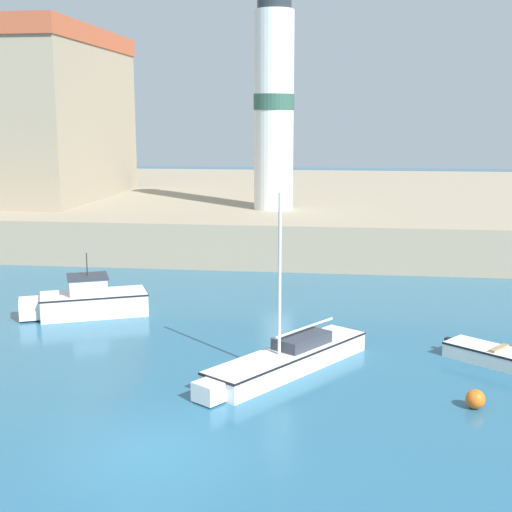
{
  "coord_description": "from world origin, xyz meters",
  "views": [
    {
      "loc": [
        4.4,
        -14.88,
        7.63
      ],
      "look_at": [
        0.64,
        14.09,
        2.0
      ],
      "focal_mm": 50.0,
      "sensor_mm": 36.0,
      "label": 1
    }
  ],
  "objects_px": {
    "motorboat_white_5": "(89,301)",
    "sailboat_white_2": "(288,358)",
    "dinghy_white_1": "(501,357)",
    "lighthouse": "(274,98)",
    "mooring_buoy": "(475,399)",
    "church": "(29,108)"
  },
  "relations": [
    {
      "from": "motorboat_white_5",
      "to": "sailboat_white_2",
      "type": "bearing_deg",
      "value": -32.47
    },
    {
      "from": "dinghy_white_1",
      "to": "lighthouse",
      "type": "bearing_deg",
      "value": 115.23
    },
    {
      "from": "dinghy_white_1",
      "to": "mooring_buoy",
      "type": "xyz_separation_m",
      "value": [
        -1.39,
        -3.61,
        -0.01
      ]
    },
    {
      "from": "dinghy_white_1",
      "to": "mooring_buoy",
      "type": "distance_m",
      "value": 3.87
    },
    {
      "from": "motorboat_white_5",
      "to": "mooring_buoy",
      "type": "distance_m",
      "value": 15.53
    },
    {
      "from": "sailboat_white_2",
      "to": "lighthouse",
      "type": "height_order",
      "value": "lighthouse"
    },
    {
      "from": "church",
      "to": "lighthouse",
      "type": "xyz_separation_m",
      "value": [
        16.84,
        -4.19,
        0.49
      ]
    },
    {
      "from": "dinghy_white_1",
      "to": "lighthouse",
      "type": "xyz_separation_m",
      "value": [
        -9.3,
        19.74,
        8.57
      ]
    },
    {
      "from": "church",
      "to": "sailboat_white_2",
      "type": "bearing_deg",
      "value": -52.33
    },
    {
      "from": "motorboat_white_5",
      "to": "church",
      "type": "relative_size",
      "value": 0.31
    },
    {
      "from": "mooring_buoy",
      "to": "lighthouse",
      "type": "bearing_deg",
      "value": 108.71
    },
    {
      "from": "sailboat_white_2",
      "to": "church",
      "type": "relative_size",
      "value": 0.4
    },
    {
      "from": "dinghy_white_1",
      "to": "motorboat_white_5",
      "type": "xyz_separation_m",
      "value": [
        -14.95,
        3.95,
        0.32
      ]
    },
    {
      "from": "dinghy_white_1",
      "to": "lighthouse",
      "type": "distance_m",
      "value": 23.44
    },
    {
      "from": "mooring_buoy",
      "to": "dinghy_white_1",
      "type": "bearing_deg",
      "value": 68.93
    },
    {
      "from": "dinghy_white_1",
      "to": "sailboat_white_2",
      "type": "height_order",
      "value": "sailboat_white_2"
    },
    {
      "from": "sailboat_white_2",
      "to": "motorboat_white_5",
      "type": "xyz_separation_m",
      "value": [
        -8.32,
        5.29,
        0.19
      ]
    },
    {
      "from": "mooring_buoy",
      "to": "church",
      "type": "xyz_separation_m",
      "value": [
        -24.74,
        27.54,
        8.09
      ]
    },
    {
      "from": "sailboat_white_2",
      "to": "mooring_buoy",
      "type": "bearing_deg",
      "value": -23.48
    },
    {
      "from": "church",
      "to": "motorboat_white_5",
      "type": "bearing_deg",
      "value": -60.74
    },
    {
      "from": "motorboat_white_5",
      "to": "lighthouse",
      "type": "distance_m",
      "value": 18.68
    },
    {
      "from": "dinghy_white_1",
      "to": "lighthouse",
      "type": "relative_size",
      "value": 0.27
    }
  ]
}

